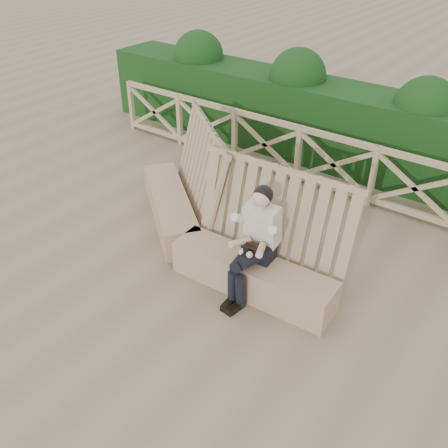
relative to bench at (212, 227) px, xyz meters
The scene contains 5 objects.
ground 1.11m from the bench, 53.49° to the right, with size 60.00×60.00×0.00m, color brown.
bench is the anchor object (origin of this frame).
woman 1.15m from the bench, 20.21° to the right, with size 0.46×0.95×1.54m.
guardrail 2.75m from the bench, 77.10° to the left, with size 10.10×0.09×1.10m.
hedge 3.94m from the bench, 81.02° to the left, with size 12.00×1.20×1.50m, color black.
Camera 1 is at (3.18, -3.93, 4.43)m, focal length 40.00 mm.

